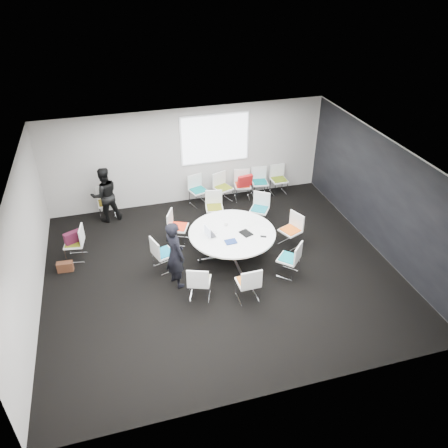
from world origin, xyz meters
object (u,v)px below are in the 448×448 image
object	(u,v)px
chair_back_e	(279,185)
person_main	(175,254)
chair_ring_f	(200,287)
chair_back_d	(260,187)
chair_ring_c	(214,213)
chair_back_a	(198,196)
chair_spare_left	(76,249)
person_back	(105,195)
chair_ring_a	(290,236)
brown_bag	(65,267)
chair_ring_h	(289,265)
chair_ring_e	(164,259)
chair_person_back	(107,208)
maroon_bag	(73,237)
cup	(226,224)
chair_back_c	(242,190)
chair_ring_d	(178,233)
chair_ring_b	(259,215)
chair_back_b	(223,193)
laptop	(213,234)
conference_table	(232,239)
chair_ring_g	(248,289)

from	to	relation	value
chair_back_e	person_main	xyz separation A→B (m)	(-3.79, -3.36, 0.53)
chair_ring_f	chair_back_d	xyz separation A→B (m)	(2.78, 3.96, 0.00)
chair_ring_c	chair_back_a	world-z (taller)	same
chair_spare_left	chair_ring_f	bearing A→B (deg)	-121.66
chair_back_d	person_back	world-z (taller)	person_back
chair_ring_a	brown_bag	size ratio (longest dim) A/B	2.44
chair_ring_h	brown_bag	bearing A→B (deg)	117.26
chair_ring_e	chair_back_a	size ratio (longest dim) A/B	1.00
chair_back_a	chair_person_back	size ratio (longest dim) A/B	1.00
chair_ring_a	chair_ring_h	bearing A→B (deg)	132.49
chair_ring_f	maroon_bag	size ratio (longest dim) A/B	2.20
chair_person_back	cup	xyz separation A→B (m)	(2.76, -2.44, 0.50)
chair_ring_f	cup	size ratio (longest dim) A/B	9.78
cup	chair_ring_c	bearing A→B (deg)	87.58
chair_person_back	person_main	bearing A→B (deg)	108.20
chair_back_c	maroon_bag	xyz separation A→B (m)	(-4.79, -1.75, 0.34)
chair_ring_h	chair_back_e	world-z (taller)	same
cup	maroon_bag	distance (m)	3.66
chair_spare_left	maroon_bag	xyz separation A→B (m)	(-0.02, 0.00, 0.34)
chair_ring_h	chair_back_d	size ratio (longest dim) A/B	1.00
chair_ring_d	chair_ring_f	world-z (taller)	same
chair_ring_c	chair_back_d	distance (m)	2.01
chair_ring_b	chair_back_c	distance (m)	1.46
chair_ring_d	brown_bag	size ratio (longest dim) A/B	2.44
chair_ring_c	chair_back_b	distance (m)	1.16
laptop	brown_bag	world-z (taller)	laptop
chair_back_e	chair_ring_e	bearing A→B (deg)	34.47
chair_ring_b	person_main	size ratio (longest dim) A/B	0.55
chair_back_a	chair_back_c	xyz separation A→B (m)	(1.34, -0.03, 0.00)
chair_back_d	cup	size ratio (longest dim) A/B	9.78
chair_ring_a	chair_spare_left	size ratio (longest dim) A/B	1.00
chair_ring_h	brown_bag	size ratio (longest dim) A/B	2.44
chair_back_b	chair_back_e	size ratio (longest dim) A/B	1.00
laptop	brown_bag	bearing A→B (deg)	70.44
chair_ring_h	cup	bearing A→B (deg)	85.01
maroon_bag	chair_spare_left	bearing A→B (deg)	-8.78
conference_table	chair_person_back	size ratio (longest dim) A/B	2.34
chair_ring_e	chair_back_c	bearing A→B (deg)	115.65
chair_ring_d	maroon_bag	bearing A→B (deg)	-65.02
chair_ring_e	chair_ring_f	xyz separation A→B (m)	(0.58, -1.20, 0.00)
chair_back_e	chair_person_back	world-z (taller)	same
chair_ring_g	maroon_bag	bearing A→B (deg)	143.59
conference_table	laptop	xyz separation A→B (m)	(-0.46, 0.04, 0.22)
chair_ring_a	chair_ring_f	bearing A→B (deg)	93.08
chair_ring_d	maroon_bag	world-z (taller)	chair_ring_d
chair_back_a	chair_back_c	size ratio (longest dim) A/B	1.00
person_back	chair_back_e	bearing A→B (deg)	169.41
chair_ring_d	chair_ring_h	world-z (taller)	same
chair_ring_c	chair_ring_e	distance (m)	2.37
chair_ring_b	brown_bag	distance (m)	5.12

